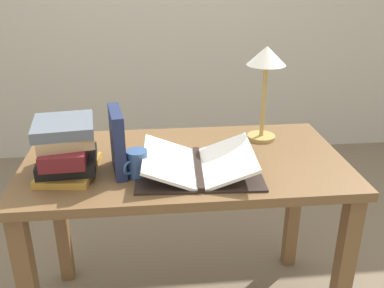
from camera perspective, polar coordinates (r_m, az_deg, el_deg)
The scene contains 6 objects.
reading_desk at distance 1.73m, azimuth -0.99°, elevation -5.58°, with size 1.25×0.67×0.77m.
open_book at distance 1.57m, azimuth 0.85°, elevation -2.76°, with size 0.47×0.38×0.08m.
book_stack_tall at distance 1.59m, azimuth -16.44°, elevation -0.49°, with size 0.23×0.30×0.20m.
book_standing_upright at distance 1.56m, azimuth -9.92°, elevation 0.33°, with size 0.07×0.19×0.24m.
reading_lamp at distance 1.80m, azimuth 9.83°, elevation 10.15°, with size 0.16×0.16×0.40m.
coffee_mug at distance 1.53m, azimuth -7.36°, elevation -2.62°, with size 0.09×0.09×0.10m.
Camera 1 is at (-0.12, -1.51, 1.49)m, focal length 40.00 mm.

